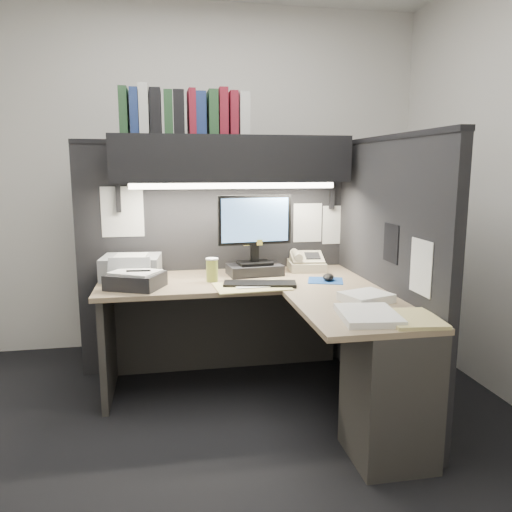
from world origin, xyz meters
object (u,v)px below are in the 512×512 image
Objects in this scene: overhead_shelf at (231,159)px; keyboard at (260,284)px; coffee_cup at (212,271)px; printer at (131,267)px; notebook_stack at (136,280)px; monitor at (255,244)px; telephone at (307,263)px; desk at (303,348)px.

keyboard is at bearing -73.83° from overhead_shelf.
printer is (-0.51, 0.19, 0.00)m from coffee_cup.
keyboard is 0.75m from notebook_stack.
overhead_shelf reaches higher than printer.
overhead_shelf is at bearing 144.43° from monitor.
telephone reaches higher than notebook_stack.
coffee_cup reaches higher than desk.
coffee_cup is (-0.69, -0.24, 0.02)m from telephone.
keyboard is (-0.03, -0.32, -0.20)m from monitor.
printer is at bearing 98.15° from notebook_stack.
desk is at bearing -48.42° from coffee_cup.
keyboard is 1.45× the size of notebook_stack.
monitor reaches higher than keyboard.
desk is at bearing -51.29° from keyboard.
keyboard is (0.12, -0.40, -0.76)m from overhead_shelf.
notebook_stack is (-0.77, -0.24, -0.17)m from monitor.
notebook_stack is at bearing -76.25° from printer.
overhead_shelf is at bearing 55.73° from coffee_cup.
coffee_cup is 0.38× the size of printer.
overhead_shelf reaches higher than monitor.
overhead_shelf is 0.97m from printer.
coffee_cup is (-0.16, -0.23, -0.70)m from overhead_shelf.
monitor is at bearing 2.59° from printer.
monitor is (-0.16, 0.67, 0.50)m from desk.
telephone is 1.20m from printer.
overhead_shelf reaches higher than notebook_stack.
coffee_cup reaches higher than keyboard.
telephone is at bearing 73.05° from desk.
telephone reaches higher than desk.
telephone is at bearing 19.39° from coffee_cup.
coffee_cup is 0.46× the size of notebook_stack.
keyboard is at bearing -100.48° from monitor.
monitor reaches higher than coffee_cup.
overhead_shelf is 3.50× the size of keyboard.
overhead_shelf is (-0.30, 0.75, 1.06)m from desk.
printer reaches higher than telephone.
overhead_shelf is 5.09× the size of notebook_stack.
monitor is 0.37m from coffee_cup.
telephone reaches higher than keyboard.
printer is at bearing 159.14° from coffee_cup.
notebook_stack is (0.04, -0.28, -0.03)m from printer.
monitor is at bearing 17.29° from notebook_stack.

